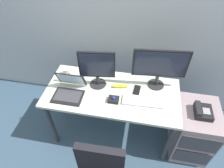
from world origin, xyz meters
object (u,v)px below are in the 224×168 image
laptop (69,90)px  cell_phone (137,90)px  monitor_side (97,68)px  desk_phone (203,111)px  monitor_main (160,66)px  trackball_mouse (114,99)px  coffee_mug (67,72)px  file_cabinet (192,130)px  banana (120,86)px  keyboard (142,101)px

laptop → cell_phone: 0.73m
cell_phone → monitor_side: bearing=-176.9°
desk_phone → monitor_side: 1.17m
monitor_main → trackball_mouse: monitor_main is taller
desk_phone → cell_phone: 0.70m
monitor_side → trackball_mouse: monitor_side is taller
trackball_mouse → coffee_mug: coffee_mug is taller
file_cabinet → cell_phone: size_ratio=4.80×
monitor_side → laptop: size_ratio=1.40×
laptop → cell_phone: size_ratio=2.20×
monitor_main → trackball_mouse: 0.59m
monitor_side → trackball_mouse: (0.22, -0.21, -0.22)m
laptop → banana: (0.52, 0.19, -0.03)m
trackball_mouse → monitor_main: bearing=36.9°
monitor_main → cell_phone: monitor_main is taller
banana → trackball_mouse: bearing=-99.8°
desk_phone → banana: banana is taller
file_cabinet → coffee_mug: coffee_mug is taller
monitor_side → trackball_mouse: size_ratio=3.98×
banana → monitor_side: bearing=-179.8°
file_cabinet → banana: 0.99m
monitor_main → keyboard: 0.40m
monitor_side → cell_phone: monitor_side is taller
coffee_mug → cell_phone: size_ratio=0.74×
desk_phone → banana: 0.88m
coffee_mug → banana: size_ratio=0.55×
file_cabinet → monitor_main: monitor_main is taller
keyboard → laptop: laptop is taller
laptop → cell_phone: (0.71, 0.18, -0.05)m
laptop → banana: 0.55m
keyboard → trackball_mouse: (-0.29, -0.04, 0.01)m
file_cabinet → laptop: bearing=-177.5°
desk_phone → trackball_mouse: (-0.91, -0.06, 0.06)m
coffee_mug → trackball_mouse: bearing=-25.5°
file_cabinet → banana: size_ratio=3.59×
desk_phone → coffee_mug: (-1.52, 0.23, 0.09)m
trackball_mouse → banana: (0.04, 0.21, -0.00)m
file_cabinet → desk_phone: bearing=-116.8°
desk_phone → keyboard: 0.61m
keyboard → monitor_side: bearing=161.7°
banana → cell_phone: bearing=-3.8°
monitor_side → coffee_mug: size_ratio=4.18×
laptop → banana: bearing=20.4°
monitor_side → cell_phone: (0.44, -0.01, -0.24)m
laptop → monitor_main: bearing=18.4°
keyboard → banana: banana is taller
keyboard → trackball_mouse: size_ratio=3.77×
desk_phone → keyboard: size_ratio=0.48×
desk_phone → banana: bearing=170.3°
monitor_main → coffee_mug: 1.06m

